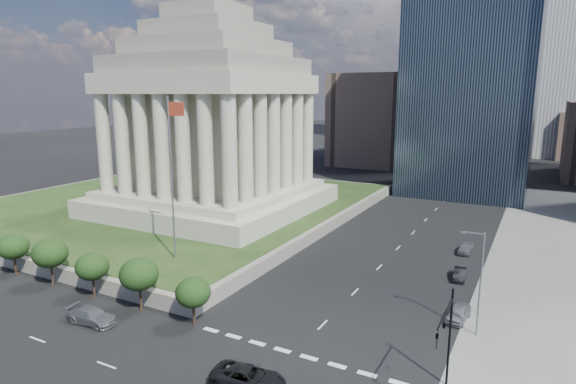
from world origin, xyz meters
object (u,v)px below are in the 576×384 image
Objects in this scene: flagpole at (172,170)px; suv_grey at (92,316)px; pickup_truck at (248,377)px; parked_sedan_far at (466,248)px; parked_sedan_near at (458,313)px; war_memorial at (210,98)px; parked_sedan_mid at (460,274)px; street_lamp_north at (479,278)px; traffic_signal_ne at (446,333)px.

flagpole reaches higher than suv_grey.
pickup_truck is 1.34× the size of parked_sedan_far.
flagpole reaches higher than parked_sedan_far.
flagpole is 29.05m from pickup_truck.
parked_sedan_far is at bearing 102.45° from parked_sedan_near.
pickup_truck is 1.36× the size of parked_sedan_near.
war_memorial is 54.07m from parked_sedan_near.
war_memorial is at bearing 162.89° from parked_sedan_mid.
parked_sedan_mid is at bearing 104.20° from street_lamp_north.
parked_sedan_far is (-4.33, 24.37, -4.91)m from street_lamp_north.
suv_grey is at bearing 79.44° from pickup_truck.
flagpole is 3.41× the size of pickup_truck.
street_lamp_north is 2.28× the size of parked_sedan_far.
parked_sedan_far is (-0.87, 10.71, 0.10)m from parked_sedan_mid.
parked_sedan_mid is at bearing 24.82° from flagpole.
flagpole is at bearing -63.11° from war_memorial.
suv_grey is 41.80m from parked_sedan_mid.
suv_grey is (-19.28, 1.57, -0.04)m from pickup_truck.
flagpole is at bearing -178.37° from street_lamp_north.
pickup_truck is (20.93, -15.97, -12.30)m from flagpole.
flagpole is 41.79m from parked_sedan_far.
parked_sedan_far is (30.83, 25.37, -12.37)m from flagpole.
flagpole is at bearing -160.27° from parked_sedan_mid.
traffic_signal_ne reaches higher than parked_sedan_far.
parked_sedan_far is (43.00, 1.37, -20.65)m from war_memorial.
flagpole is at bearing 163.29° from traffic_signal_ne.
flagpole is at bearing -139.15° from parked_sedan_far.
suv_grey is at bearing -155.32° from street_lamp_north.
street_lamp_north is 14.95m from parked_sedan_mid.
parked_sedan_near is at bearing -38.60° from pickup_truck.
war_memorial is at bearing 33.73° from pickup_truck.
traffic_signal_ne is (46.50, -34.30, -16.15)m from war_memorial.
flagpole is 35.95m from street_lamp_north.
war_memorial reaches higher than parked_sedan_mid.
parked_sedan_mid is (-1.63, 11.31, -0.09)m from parked_sedan_near.
war_memorial reaches higher than traffic_signal_ne.
pickup_truck is 22.96m from parked_sedan_near.
traffic_signal_ne is 25.52m from parked_sedan_mid.
parked_sedan_mid is (-2.63, 24.96, -4.60)m from traffic_signal_ne.
traffic_signal_ne is 0.80× the size of street_lamp_north.
traffic_signal_ne reaches higher than parked_sedan_near.
flagpole reaches higher than traffic_signal_ne.
parked_sedan_mid is at bearing -83.95° from parked_sedan_far.
pickup_truck is (-14.23, -16.97, -4.85)m from street_lamp_north.
parked_sedan_near is at bearing -64.13° from suv_grey.
traffic_signal_ne is at bearing -82.99° from parked_sedan_far.
flagpole is 19.03m from suv_grey.
traffic_signal_ne is 1.82× the size of parked_sedan_far.
flagpole is (12.17, -24.00, -8.29)m from war_memorial.
parked_sedan_mid is (10.77, 30.62, -0.17)m from pickup_truck.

